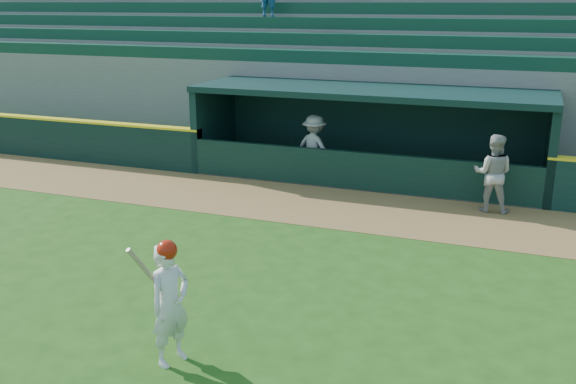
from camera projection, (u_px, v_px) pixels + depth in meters
name	position (u px, v px, depth m)	size (l,w,h in m)	color
ground	(254.00, 292.00, 10.70)	(120.00, 120.00, 0.00)	#204912
warning_track	(338.00, 207.00, 15.09)	(40.00, 3.00, 0.01)	brown
dugout_player_front	(493.00, 173.00, 14.58)	(0.88, 0.68, 1.81)	#9F9E99
dugout_player_inside	(314.00, 148.00, 17.23)	(1.14, 0.65, 1.76)	#ACACA7
dugout	(371.00, 127.00, 17.49)	(9.40, 2.80, 2.46)	#61615D
stands	(405.00, 72.00, 21.29)	(34.50, 6.25, 7.43)	slate
batter_at_plate	(170.00, 302.00, 8.40)	(0.61, 0.81, 1.76)	silver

